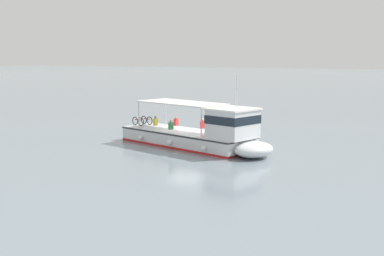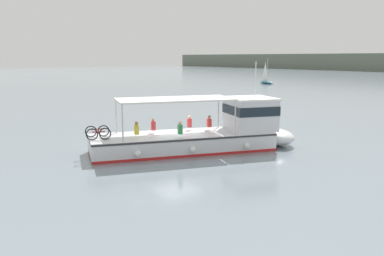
{
  "view_description": "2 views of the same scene",
  "coord_description": "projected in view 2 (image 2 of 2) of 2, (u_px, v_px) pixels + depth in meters",
  "views": [
    {
      "loc": [
        33.9,
        16.78,
        6.71
      ],
      "look_at": [
        0.59,
        0.72,
        1.4
      ],
      "focal_mm": 48.61,
      "sensor_mm": 36.0,
      "label": 1
    },
    {
      "loc": [
        19.89,
        -13.26,
        5.58
      ],
      "look_at": [
        0.59,
        0.72,
        1.4
      ],
      "focal_mm": 37.94,
      "sensor_mm": 36.0,
      "label": 2
    }
  ],
  "objects": [
    {
      "name": "sailboat_near_starboard",
      "position": [
        266.0,
        81.0,
        85.81
      ],
      "size": [
        5.0,
        2.58,
        5.4
      ],
      "color": "teal",
      "rests_on": "ground"
    },
    {
      "name": "ferry_main",
      "position": [
        208.0,
        133.0,
        24.55
      ],
      "size": [
        6.97,
        13.03,
        5.32
      ],
      "color": "silver",
      "rests_on": "ground"
    },
    {
      "name": "ground_plane",
      "position": [
        177.0,
        151.0,
        24.49
      ],
      "size": [
        400.0,
        400.0,
        0.0
      ],
      "primitive_type": "plane",
      "color": "gray"
    }
  ]
}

